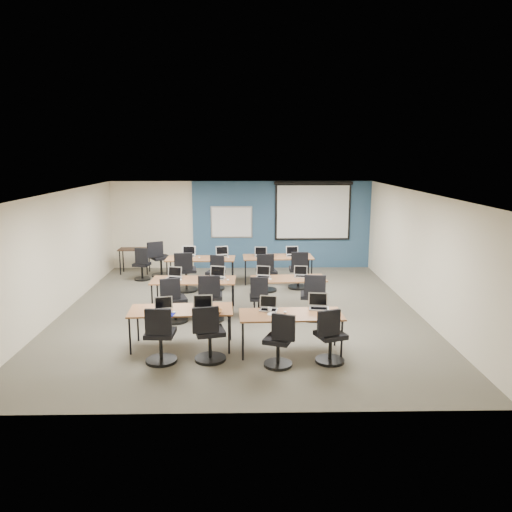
{
  "coord_description": "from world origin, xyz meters",
  "views": [
    {
      "loc": [
        0.15,
        -10.83,
        3.53
      ],
      "look_at": [
        0.37,
        0.4,
        1.21
      ],
      "focal_mm": 35.0,
      "sensor_mm": 36.0,
      "label": 1
    }
  ],
  "objects_px": {
    "task_chair_4": "(174,304)",
    "task_chair_6": "(259,301)",
    "task_chair_8": "(186,275)",
    "task_chair_11": "(299,273)",
    "task_chair_10": "(266,276)",
    "laptop_11": "(292,254)",
    "utility_table": "(134,252)",
    "spare_chair_a": "(160,262)",
    "laptop_10": "(261,254)",
    "laptop_0": "(163,308)",
    "task_chair_7": "(313,301)",
    "laptop_5": "(217,275)",
    "training_table_back_left": "(201,260)",
    "spare_chair_b": "(142,267)",
    "task_chair_9": "(216,275)",
    "projector_screen": "(313,208)",
    "training_table_front_right": "(291,316)",
    "task_chair_5": "(210,302)",
    "laptop_2": "(269,306)",
    "task_chair_2": "(279,345)",
    "laptop_4": "(174,275)",
    "task_chair_1": "(209,338)",
    "laptop_8": "(189,254)",
    "training_table_mid_right": "(288,280)",
    "laptop_9": "(222,254)",
    "training_table_mid_left": "(194,281)",
    "laptop_7": "(301,274)",
    "task_chair_3": "(330,341)",
    "whiteboard": "(232,222)",
    "training_table_front_left": "(181,312)",
    "laptop_6": "(263,274)",
    "task_chair_0": "(160,340)",
    "laptop_3": "(319,305)",
    "laptop_1": "(203,307)",
    "training_table_back_right": "(278,258)"
  },
  "relations": [
    {
      "from": "training_table_front_right",
      "to": "training_table_back_left",
      "type": "height_order",
      "value": "same"
    },
    {
      "from": "task_chair_0",
      "to": "laptop_9",
      "type": "distance_m",
      "value": 5.61
    },
    {
      "from": "training_table_back_right",
      "to": "laptop_3",
      "type": "xyz_separation_m",
      "value": [
        0.45,
        -4.72,
        0.11
      ]
    },
    {
      "from": "laptop_1",
      "to": "task_chair_1",
      "type": "distance_m",
      "value": 0.71
    },
    {
      "from": "laptop_6",
      "to": "task_chair_7",
      "type": "bearing_deg",
      "value": -26.81
    },
    {
      "from": "spare_chair_a",
      "to": "laptop_10",
      "type": "bearing_deg",
      "value": -44.14
    },
    {
      "from": "task_chair_1",
      "to": "task_chair_6",
      "type": "distance_m",
      "value": 2.47
    },
    {
      "from": "training_table_mid_right",
      "to": "laptop_0",
      "type": "bearing_deg",
      "value": -140.03
    },
    {
      "from": "task_chair_6",
      "to": "laptop_11",
      "type": "xyz_separation_m",
      "value": [
        1.01,
        3.17,
        0.4
      ]
    },
    {
      "from": "laptop_2",
      "to": "spare_chair_a",
      "type": "relative_size",
      "value": 0.3
    },
    {
      "from": "training_table_back_left",
      "to": "spare_chair_b",
      "type": "xyz_separation_m",
      "value": [
        -1.7,
        0.46,
        -0.3
      ]
    },
    {
      "from": "laptop_7",
      "to": "laptop_10",
      "type": "bearing_deg",
      "value": 120.09
    },
    {
      "from": "training_table_front_left",
      "to": "task_chair_2",
      "type": "height_order",
      "value": "task_chair_2"
    },
    {
      "from": "spare_chair_a",
      "to": "laptop_6",
      "type": "bearing_deg",
      "value": -76.88
    },
    {
      "from": "task_chair_2",
      "to": "task_chair_11",
      "type": "relative_size",
      "value": 0.95
    },
    {
      "from": "task_chair_9",
      "to": "task_chair_2",
      "type": "bearing_deg",
      "value": -55.29
    },
    {
      "from": "laptop_11",
      "to": "utility_table",
      "type": "bearing_deg",
      "value": 163.77
    },
    {
      "from": "laptop_0",
      "to": "task_chair_7",
      "type": "distance_m",
      "value": 3.35
    },
    {
      "from": "whiteboard",
      "to": "task_chair_1",
      "type": "bearing_deg",
      "value": -91.58
    },
    {
      "from": "task_chair_8",
      "to": "task_chair_11",
      "type": "bearing_deg",
      "value": -4.6
    },
    {
      "from": "training_table_front_left",
      "to": "laptop_9",
      "type": "relative_size",
      "value": 5.41
    },
    {
      "from": "task_chair_6",
      "to": "task_chair_7",
      "type": "height_order",
      "value": "task_chair_7"
    },
    {
      "from": "task_chair_6",
      "to": "task_chair_10",
      "type": "height_order",
      "value": "task_chair_10"
    },
    {
      "from": "training_table_mid_left",
      "to": "task_chair_3",
      "type": "bearing_deg",
      "value": -47.81
    },
    {
      "from": "task_chair_1",
      "to": "laptop_8",
      "type": "xyz_separation_m",
      "value": [
        -0.95,
        5.48,
        0.37
      ]
    },
    {
      "from": "laptop_9",
      "to": "task_chair_10",
      "type": "distance_m",
      "value": 1.63
    },
    {
      "from": "task_chair_3",
      "to": "laptop_2",
      "type": "bearing_deg",
      "value": 124.54
    },
    {
      "from": "task_chair_9",
      "to": "projector_screen",
      "type": "bearing_deg",
      "value": 60.85
    },
    {
      "from": "task_chair_1",
      "to": "task_chair_0",
      "type": "bearing_deg",
      "value": 171.21
    },
    {
      "from": "training_table_mid_right",
      "to": "laptop_11",
      "type": "bearing_deg",
      "value": 78.84
    },
    {
      "from": "training_table_mid_right",
      "to": "task_chair_10",
      "type": "height_order",
      "value": "task_chair_10"
    },
    {
      "from": "task_chair_5",
      "to": "task_chair_9",
      "type": "bearing_deg",
      "value": 88.01
    },
    {
      "from": "training_table_front_left",
      "to": "laptop_11",
      "type": "height_order",
      "value": "laptop_11"
    },
    {
      "from": "laptop_3",
      "to": "laptop_7",
      "type": "xyz_separation_m",
      "value": [
        -0.06,
        2.42,
        -0.01
      ]
    },
    {
      "from": "task_chair_0",
      "to": "task_chair_7",
      "type": "height_order",
      "value": "task_chair_7"
    },
    {
      "from": "training_table_mid_left",
      "to": "spare_chair_b",
      "type": "relative_size",
      "value": 2.0
    },
    {
      "from": "laptop_0",
      "to": "laptop_11",
      "type": "xyz_separation_m",
      "value": [
        2.79,
        4.9,
        0.0
      ]
    },
    {
      "from": "laptop_3",
      "to": "task_chair_6",
      "type": "xyz_separation_m",
      "value": [
        -1.05,
        1.62,
        -0.41
      ]
    },
    {
      "from": "laptop_4",
      "to": "laptop_10",
      "type": "distance_m",
      "value": 3.16
    },
    {
      "from": "task_chair_4",
      "to": "task_chair_6",
      "type": "distance_m",
      "value": 1.82
    },
    {
      "from": "laptop_0",
      "to": "spare_chair_b",
      "type": "bearing_deg",
      "value": 91.55
    },
    {
      "from": "training_table_mid_left",
      "to": "task_chair_4",
      "type": "relative_size",
      "value": 1.9
    },
    {
      "from": "task_chair_6",
      "to": "training_table_front_right",
      "type": "bearing_deg",
      "value": -76.73
    },
    {
      "from": "training_table_mid_left",
      "to": "laptop_7",
      "type": "relative_size",
      "value": 6.13
    },
    {
      "from": "task_chair_8",
      "to": "laptop_4",
      "type": "bearing_deg",
      "value": -101.36
    },
    {
      "from": "laptop_9",
      "to": "laptop_10",
      "type": "bearing_deg",
      "value": -17.3
    },
    {
      "from": "laptop_7",
      "to": "task_chair_10",
      "type": "bearing_deg",
      "value": 128.98
    },
    {
      "from": "laptop_7",
      "to": "task_chair_9",
      "type": "distance_m",
      "value": 2.59
    },
    {
      "from": "spare_chair_a",
      "to": "training_table_back_left",
      "type": "bearing_deg",
      "value": -65.8
    },
    {
      "from": "laptop_5",
      "to": "utility_table",
      "type": "relative_size",
      "value": 0.39
    }
  ]
}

